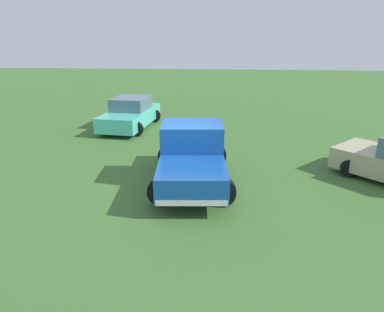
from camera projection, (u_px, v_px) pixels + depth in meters
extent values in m
plane|color=#3D662D|center=(180.00, 184.00, 10.69)|extent=(80.00, 80.00, 0.00)
cylinder|color=black|center=(221.00, 192.00, 9.15)|extent=(0.83, 0.22, 0.83)
cylinder|color=black|center=(163.00, 192.00, 9.16)|extent=(0.83, 0.22, 0.83)
cylinder|color=black|center=(214.00, 155.00, 11.96)|extent=(0.83, 0.22, 0.83)
cylinder|color=black|center=(170.00, 155.00, 11.97)|extent=(0.83, 0.22, 0.83)
cube|color=#144799|center=(192.00, 178.00, 9.13)|extent=(1.96, 1.99, 0.64)
cube|color=#144799|center=(192.00, 146.00, 10.59)|extent=(1.93, 1.63, 1.40)
cube|color=slate|center=(192.00, 132.00, 10.45)|extent=(1.77, 1.39, 0.48)
cube|color=#144799|center=(192.00, 149.00, 11.59)|extent=(1.99, 2.36, 0.60)
cube|color=silver|center=(192.00, 202.00, 8.40)|extent=(1.75, 0.26, 0.16)
cylinder|color=black|center=(351.00, 168.00, 11.13)|extent=(0.62, 0.20, 0.62)
cylinder|color=black|center=(372.00, 157.00, 12.08)|extent=(0.62, 0.20, 0.62)
cylinder|color=black|center=(136.00, 129.00, 15.70)|extent=(0.68, 0.20, 0.68)
cylinder|color=black|center=(104.00, 127.00, 15.98)|extent=(0.68, 0.20, 0.68)
cylinder|color=black|center=(154.00, 116.00, 18.33)|extent=(0.68, 0.20, 0.68)
cylinder|color=black|center=(126.00, 115.00, 18.61)|extent=(0.68, 0.20, 0.68)
cube|color=#4CC6B2|center=(130.00, 117.00, 17.08)|extent=(2.26, 4.46, 0.68)
cube|color=slate|center=(131.00, 103.00, 17.08)|extent=(1.79, 2.04, 0.60)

